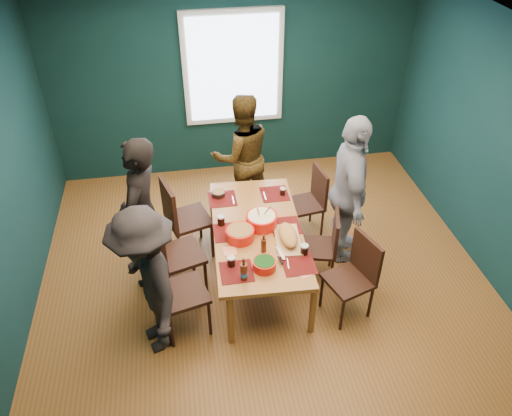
{
  "coord_description": "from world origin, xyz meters",
  "views": [
    {
      "loc": [
        -0.77,
        -3.94,
        4.06
      ],
      "look_at": [
        -0.09,
        0.07,
        1.0
      ],
      "focal_mm": 35.0,
      "sensor_mm": 36.0,
      "label": 1
    }
  ],
  "objects_px": {
    "chair_right_far": "(312,197)",
    "person_near_left": "(147,283)",
    "person_far_left": "(143,215)",
    "chair_left_near": "(172,289)",
    "chair_right_near": "(356,271)",
    "bowl_herbs": "(264,264)",
    "chair_left_mid": "(170,250)",
    "cutting_board": "(288,236)",
    "chair_left_far": "(180,214)",
    "dining_table": "(257,234)",
    "chair_right_mid": "(326,242)",
    "person_right": "(349,192)",
    "bowl_salad": "(240,234)",
    "bowl_dumpling": "(262,220)",
    "person_back": "(242,156)"
  },
  "relations": [
    {
      "from": "chair_right_far",
      "to": "person_near_left",
      "type": "height_order",
      "value": "person_near_left"
    },
    {
      "from": "person_far_left",
      "to": "chair_left_near",
      "type": "bearing_deg",
      "value": 34.28
    },
    {
      "from": "chair_right_near",
      "to": "bowl_herbs",
      "type": "relative_size",
      "value": 4.08
    },
    {
      "from": "chair_left_mid",
      "to": "cutting_board",
      "type": "height_order",
      "value": "chair_left_mid"
    },
    {
      "from": "chair_left_mid",
      "to": "chair_left_far",
      "type": "bearing_deg",
      "value": 61.21
    },
    {
      "from": "chair_right_near",
      "to": "cutting_board",
      "type": "distance_m",
      "value": 0.77
    },
    {
      "from": "dining_table",
      "to": "chair_left_far",
      "type": "xyz_separation_m",
      "value": [
        -0.8,
        0.54,
        -0.04
      ]
    },
    {
      "from": "chair_left_near",
      "to": "chair_right_mid",
      "type": "height_order",
      "value": "chair_left_near"
    },
    {
      "from": "bowl_herbs",
      "to": "chair_left_mid",
      "type": "bearing_deg",
      "value": 149.62
    },
    {
      "from": "chair_right_far",
      "to": "person_right",
      "type": "bearing_deg",
      "value": -70.55
    },
    {
      "from": "chair_left_far",
      "to": "bowl_salad",
      "type": "bearing_deg",
      "value": -64.23
    },
    {
      "from": "person_right",
      "to": "cutting_board",
      "type": "height_order",
      "value": "person_right"
    },
    {
      "from": "person_right",
      "to": "chair_right_near",
      "type": "bearing_deg",
      "value": 176.81
    },
    {
      "from": "chair_left_mid",
      "to": "person_far_left",
      "type": "relative_size",
      "value": 0.59
    },
    {
      "from": "chair_left_far",
      "to": "bowl_dumpling",
      "type": "bearing_deg",
      "value": -45.95
    },
    {
      "from": "chair_left_far",
      "to": "chair_right_near",
      "type": "distance_m",
      "value": 2.07
    },
    {
      "from": "person_near_left",
      "to": "bowl_herbs",
      "type": "distance_m",
      "value": 1.11
    },
    {
      "from": "chair_right_far",
      "to": "cutting_board",
      "type": "bearing_deg",
      "value": -127.22
    },
    {
      "from": "chair_right_far",
      "to": "chair_right_mid",
      "type": "relative_size",
      "value": 1.04
    },
    {
      "from": "person_back",
      "to": "person_near_left",
      "type": "relative_size",
      "value": 1.01
    },
    {
      "from": "person_near_left",
      "to": "chair_left_mid",
      "type": "bearing_deg",
      "value": 145.37
    },
    {
      "from": "person_back",
      "to": "bowl_dumpling",
      "type": "height_order",
      "value": "person_back"
    },
    {
      "from": "dining_table",
      "to": "bowl_herbs",
      "type": "distance_m",
      "value": 0.61
    },
    {
      "from": "chair_right_mid",
      "to": "person_near_left",
      "type": "bearing_deg",
      "value": -146.71
    },
    {
      "from": "chair_right_far",
      "to": "bowl_salad",
      "type": "bearing_deg",
      "value": -148.77
    },
    {
      "from": "person_far_left",
      "to": "chair_right_near",
      "type": "bearing_deg",
      "value": 85.38
    },
    {
      "from": "chair_left_mid",
      "to": "chair_right_far",
      "type": "height_order",
      "value": "chair_left_mid"
    },
    {
      "from": "chair_left_mid",
      "to": "bowl_herbs",
      "type": "relative_size",
      "value": 4.54
    },
    {
      "from": "person_back",
      "to": "cutting_board",
      "type": "relative_size",
      "value": 2.62
    },
    {
      "from": "dining_table",
      "to": "chair_left_near",
      "type": "distance_m",
      "value": 1.11
    },
    {
      "from": "chair_right_near",
      "to": "person_far_left",
      "type": "xyz_separation_m",
      "value": [
        -2.08,
        0.85,
        0.34
      ]
    },
    {
      "from": "dining_table",
      "to": "chair_right_near",
      "type": "bearing_deg",
      "value": -31.84
    },
    {
      "from": "chair_left_far",
      "to": "chair_left_mid",
      "type": "bearing_deg",
      "value": -118.73
    },
    {
      "from": "chair_left_near",
      "to": "person_right",
      "type": "height_order",
      "value": "person_right"
    },
    {
      "from": "person_back",
      "to": "person_near_left",
      "type": "distance_m",
      "value": 2.36
    },
    {
      "from": "bowl_salad",
      "to": "chair_right_near",
      "type": "bearing_deg",
      "value": -24.53
    },
    {
      "from": "person_far_left",
      "to": "bowl_dumpling",
      "type": "bearing_deg",
      "value": 99.89
    },
    {
      "from": "person_right",
      "to": "bowl_herbs",
      "type": "bearing_deg",
      "value": 133.97
    },
    {
      "from": "chair_left_mid",
      "to": "person_near_left",
      "type": "xyz_separation_m",
      "value": [
        -0.2,
        -0.65,
        0.2
      ]
    },
    {
      "from": "chair_right_far",
      "to": "cutting_board",
      "type": "height_order",
      "value": "chair_right_far"
    },
    {
      "from": "chair_left_far",
      "to": "bowl_dumpling",
      "type": "xyz_separation_m",
      "value": [
        0.86,
        -0.48,
        0.18
      ]
    },
    {
      "from": "bowl_dumpling",
      "to": "person_far_left",
      "type": "bearing_deg",
      "value": 172.39
    },
    {
      "from": "chair_left_near",
      "to": "bowl_herbs",
      "type": "distance_m",
      "value": 0.91
    },
    {
      "from": "chair_left_far",
      "to": "chair_right_far",
      "type": "bearing_deg",
      "value": -10.26
    },
    {
      "from": "chair_left_near",
      "to": "person_right",
      "type": "bearing_deg",
      "value": 8.49
    },
    {
      "from": "dining_table",
      "to": "person_near_left",
      "type": "bearing_deg",
      "value": -144.87
    },
    {
      "from": "bowl_dumpling",
      "to": "person_near_left",
      "type": "bearing_deg",
      "value": -147.06
    },
    {
      "from": "person_far_left",
      "to": "chair_left_mid",
      "type": "bearing_deg",
      "value": 57.55
    },
    {
      "from": "chair_left_far",
      "to": "chair_right_mid",
      "type": "height_order",
      "value": "chair_left_far"
    },
    {
      "from": "chair_right_near",
      "to": "bowl_herbs",
      "type": "distance_m",
      "value": 0.96
    }
  ]
}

